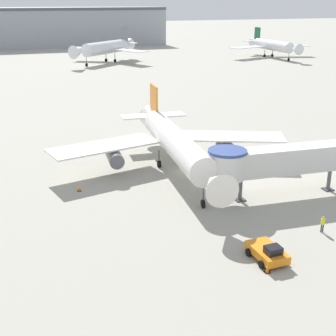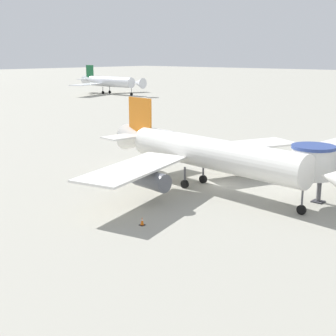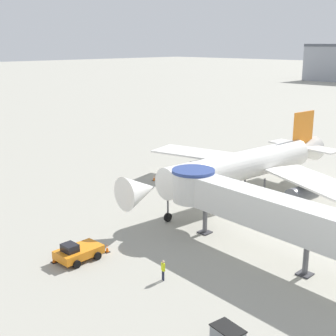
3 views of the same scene
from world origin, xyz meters
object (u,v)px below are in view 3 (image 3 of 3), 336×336
traffic_cone_port_wing (154,178)px  ground_crew_marshaller (163,269)px  traffic_cone_apron_front (54,258)px  service_container_gray (228,336)px  pushback_tug_orange (78,252)px  traffic_cone_near_nose (107,249)px  main_airplane (245,166)px  jet_bridge (260,208)px

traffic_cone_port_wing → ground_crew_marshaller: bearing=-41.8°
traffic_cone_port_wing → ground_crew_marshaller: ground_crew_marshaller is taller
traffic_cone_apron_front → service_container_gray: bearing=5.2°
pushback_tug_orange → ground_crew_marshaller: size_ratio=2.34×
ground_crew_marshaller → traffic_cone_near_nose: bearing=-165.2°
traffic_cone_near_nose → service_container_gray: bearing=-10.3°
pushback_tug_orange → traffic_cone_port_wing: (-12.36, 20.32, -0.38)m
main_airplane → service_container_gray: bearing=-50.7°
jet_bridge → traffic_cone_port_wing: 24.43m
jet_bridge → pushback_tug_orange: 15.56m
jet_bridge → service_container_gray: jet_bridge is taller
jet_bridge → service_container_gray: (5.78, -11.53, -3.64)m
traffic_cone_port_wing → traffic_cone_near_nose: (12.90, -17.70, -0.02)m
traffic_cone_port_wing → ground_crew_marshaller: 26.59m
traffic_cone_apron_front → traffic_cone_near_nose: size_ratio=1.08×
jet_bridge → service_container_gray: size_ratio=10.88×
traffic_cone_near_nose → jet_bridge: bearing=42.6°
ground_crew_marshaller → service_container_gray: bearing=-3.4°
pushback_tug_orange → ground_crew_marshaller: 7.91m
jet_bridge → traffic_cone_near_nose: (-9.50, -8.75, -3.88)m
jet_bridge → main_airplane: bearing=135.1°
jet_bridge → traffic_cone_near_nose: size_ratio=32.56×
pushback_tug_orange → jet_bridge: bearing=47.3°
service_container_gray → pushback_tug_orange: bearing=179.4°
traffic_cone_apron_front → traffic_cone_near_nose: (1.53, 4.30, -0.03)m
jet_bridge → ground_crew_marshaller: bearing=-102.2°
service_container_gray → ground_crew_marshaller: ground_crew_marshaller is taller
main_airplane → traffic_cone_near_nose: 20.48m
main_airplane → pushback_tug_orange: 23.01m
pushback_tug_orange → traffic_cone_port_wing: 23.79m
service_container_gray → traffic_cone_near_nose: (-15.28, 2.79, -0.24)m
pushback_tug_orange → traffic_cone_near_nose: 2.71m
service_container_gray → ground_crew_marshaller: 8.81m
pushback_tug_orange → service_container_gray: bearing=-1.9°
traffic_cone_port_wing → service_container_gray: bearing=-36.0°
pushback_tug_orange → traffic_cone_apron_front: (-1.00, -1.68, -0.36)m
traffic_cone_near_nose → ground_crew_marshaller: bearing=-0.1°
traffic_cone_port_wing → traffic_cone_apron_front: 24.76m
pushback_tug_orange → service_container_gray: 15.82m
traffic_cone_port_wing → traffic_cone_near_nose: bearing=-53.9°
jet_bridge → traffic_cone_port_wing: size_ratio=31.22×
traffic_cone_apron_front → jet_bridge: bearing=49.8°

